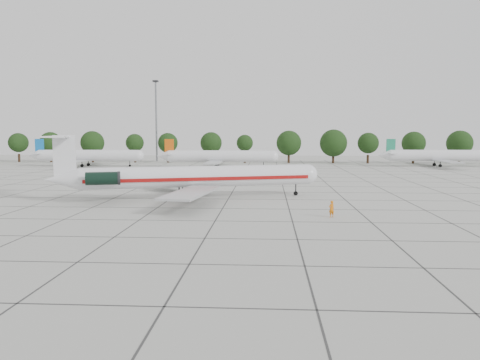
{
  "coord_description": "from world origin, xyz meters",
  "views": [
    {
      "loc": [
        5.41,
        -55.53,
        9.15
      ],
      "look_at": [
        2.12,
        -0.24,
        3.5
      ],
      "focal_mm": 35.0,
      "sensor_mm": 36.0,
      "label": 1
    }
  ],
  "objects": [
    {
      "name": "apron_joints",
      "position": [
        0.0,
        15.0,
        0.01
      ],
      "size": [
        170.0,
        170.0,
        0.02
      ],
      "primitive_type": "cube",
      "color": "#383838",
      "rests_on": "ground"
    },
    {
      "name": "tree_line",
      "position": [
        -11.68,
        85.0,
        5.98
      ],
      "size": [
        249.86,
        8.44,
        10.22
      ],
      "color": "#332114",
      "rests_on": "ground"
    },
    {
      "name": "floodlight_mast",
      "position": [
        -30.0,
        92.0,
        14.28
      ],
      "size": [
        1.6,
        1.6,
        25.45
      ],
      "color": "slate",
      "rests_on": "ground"
    },
    {
      "name": "bg_airliner_b",
      "position": [
        -42.8,
        67.15,
        2.91
      ],
      "size": [
        28.24,
        27.2,
        7.4
      ],
      "color": "silver",
      "rests_on": "ground"
    },
    {
      "name": "main_airliner",
      "position": [
        -5.97,
        7.79,
        3.1
      ],
      "size": [
        36.82,
        28.27,
        8.79
      ],
      "rotation": [
        0.0,
        0.0,
        0.29
      ],
      "color": "silver",
      "rests_on": "ground"
    },
    {
      "name": "bg_airliner_d",
      "position": [
        51.8,
        72.88,
        2.91
      ],
      "size": [
        28.24,
        27.2,
        7.4
      ],
      "color": "silver",
      "rests_on": "ground"
    },
    {
      "name": "bg_airliner_c",
      "position": [
        -7.09,
        65.56,
        2.91
      ],
      "size": [
        28.24,
        27.2,
        7.4
      ],
      "color": "silver",
      "rests_on": "ground"
    },
    {
      "name": "ground_crew",
      "position": [
        12.33,
        -5.08,
        0.91
      ],
      "size": [
        0.79,
        0.7,
        1.81
      ],
      "primitive_type": "imported",
      "rotation": [
        0.0,
        0.0,
        3.65
      ],
      "color": "orange",
      "rests_on": "ground"
    },
    {
      "name": "ground",
      "position": [
        0.0,
        0.0,
        0.0
      ],
      "size": [
        260.0,
        260.0,
        0.0
      ],
      "primitive_type": "plane",
      "color": "beige",
      "rests_on": "ground"
    }
  ]
}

